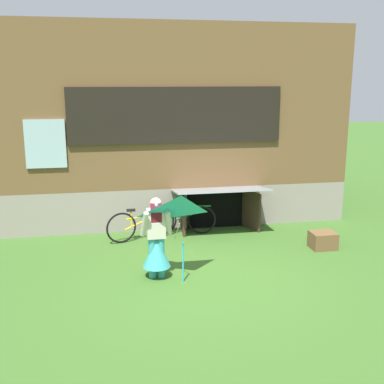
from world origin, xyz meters
name	(u,v)px	position (x,y,z in m)	size (l,w,h in m)	color
ground_plane	(201,277)	(0.00, 0.00, 0.00)	(60.00, 60.00, 0.00)	#386023
log_house	(163,121)	(0.00, 5.44, 2.46)	(8.79, 6.00, 4.93)	gray
person	(156,245)	(-0.83, 0.13, 0.64)	(0.61, 0.52, 1.54)	teal
kite	(181,221)	(-0.45, -0.45, 1.26)	(1.03, 1.09, 1.56)	#2DB2CC
bicycle_green	(182,219)	(0.05, 2.60, 0.36)	(1.62, 0.28, 0.74)	black
bicycle_yellow	(141,224)	(-0.93, 2.35, 0.37)	(1.62, 0.53, 0.76)	black
wooden_crate	(323,240)	(2.93, 1.05, 0.18)	(0.54, 0.46, 0.37)	brown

